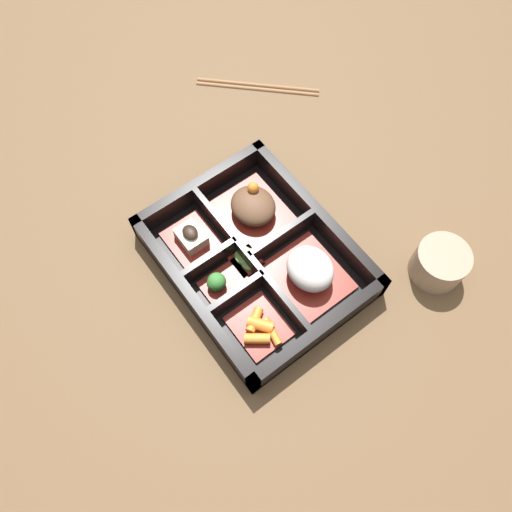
% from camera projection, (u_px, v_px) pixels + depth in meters
% --- Properties ---
extents(ground_plane, '(3.00, 3.00, 0.00)m').
position_uv_depth(ground_plane, '(256.00, 264.00, 0.71)').
color(ground_plane, brown).
extents(bento_base, '(0.28, 0.23, 0.01)m').
position_uv_depth(bento_base, '(256.00, 262.00, 0.70)').
color(bento_base, black).
rests_on(bento_base, ground_plane).
extents(bento_rim, '(0.28, 0.23, 0.05)m').
position_uv_depth(bento_rim, '(254.00, 258.00, 0.68)').
color(bento_rim, black).
rests_on(bento_rim, ground_plane).
extents(bowl_stew, '(0.11, 0.09, 0.05)m').
position_uv_depth(bowl_stew, '(253.00, 207.00, 0.71)').
color(bowl_stew, maroon).
rests_on(bowl_stew, bento_base).
extents(bowl_rice, '(0.11, 0.09, 0.05)m').
position_uv_depth(bowl_rice, '(310.00, 270.00, 0.67)').
color(bowl_rice, maroon).
rests_on(bowl_rice, bento_base).
extents(bowl_tofu, '(0.08, 0.06, 0.03)m').
position_uv_depth(bowl_tofu, '(192.00, 238.00, 0.70)').
color(bowl_tofu, maroon).
rests_on(bowl_tofu, bento_base).
extents(bowl_greens, '(0.04, 0.06, 0.03)m').
position_uv_depth(bowl_greens, '(218.00, 282.00, 0.67)').
color(bowl_greens, maroon).
rests_on(bowl_greens, bento_base).
extents(bowl_carrots, '(0.08, 0.06, 0.02)m').
position_uv_depth(bowl_carrots, '(260.00, 327.00, 0.65)').
color(bowl_carrots, maroon).
rests_on(bowl_carrots, bento_base).
extents(bowl_pickles, '(0.04, 0.04, 0.01)m').
position_uv_depth(bowl_pickles, '(246.00, 259.00, 0.69)').
color(bowl_pickles, maroon).
rests_on(bowl_pickles, bento_base).
extents(tea_cup, '(0.07, 0.07, 0.05)m').
position_uv_depth(tea_cup, '(440.00, 263.00, 0.68)').
color(tea_cup, gray).
rests_on(tea_cup, ground_plane).
extents(chopsticks, '(0.16, 0.16, 0.01)m').
position_uv_depth(chopsticks, '(258.00, 86.00, 0.84)').
color(chopsticks, brown).
rests_on(chopsticks, ground_plane).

